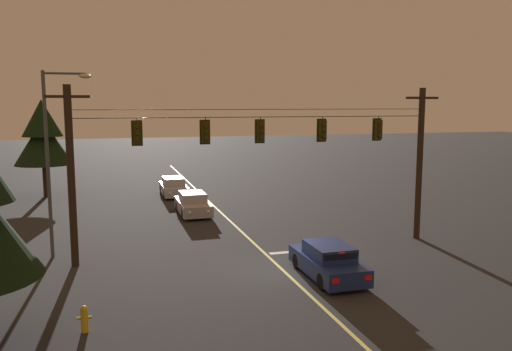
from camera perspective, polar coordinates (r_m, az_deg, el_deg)
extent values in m
plane|color=#28282B|center=(22.09, 3.09, -10.46)|extent=(180.00, 180.00, 0.00)
cube|color=#D1C64C|center=(30.62, -2.61, -5.24)|extent=(0.14, 60.00, 0.01)
cube|color=silver|center=(25.07, 5.25, -8.24)|extent=(3.40, 0.36, 0.01)
cylinder|color=#2D2116|center=(23.25, -19.63, -0.18)|extent=(0.32, 0.32, 7.74)
cube|color=#2D2116|center=(23.05, -20.02, 8.15)|extent=(1.80, 0.12, 0.12)
cylinder|color=slate|center=(23.05, -19.98, 7.28)|extent=(0.12, 0.12, 0.18)
cylinder|color=#2D2116|center=(27.84, 17.50, 1.17)|extent=(0.32, 0.32, 7.74)
cube|color=#2D2116|center=(27.67, 17.79, 8.12)|extent=(1.80, 0.12, 0.12)
cylinder|color=slate|center=(27.67, 17.76, 7.39)|extent=(0.12, 0.12, 0.18)
cylinder|color=black|center=(24.04, 0.67, 6.44)|extent=(16.85, 0.03, 0.03)
cylinder|color=black|center=(24.03, 0.67, 7.27)|extent=(16.85, 0.02, 0.02)
cylinder|color=black|center=(23.05, -12.96, 5.96)|extent=(0.04, 0.04, 0.18)
cube|color=#332D0A|center=(23.07, -12.92, 4.54)|extent=(0.32, 0.26, 0.96)
cube|color=#332D0A|center=(23.22, -12.94, 4.56)|extent=(0.48, 0.03, 1.12)
sphere|color=red|center=(22.90, -12.92, 5.24)|extent=(0.17, 0.17, 0.17)
cylinder|color=#332D0A|center=(22.86, -12.92, 5.34)|extent=(0.20, 0.10, 0.20)
sphere|color=#3D280A|center=(22.91, -12.90, 4.52)|extent=(0.17, 0.17, 0.17)
cylinder|color=#332D0A|center=(22.87, -12.89, 4.62)|extent=(0.20, 0.10, 0.20)
sphere|color=black|center=(22.93, -12.87, 3.80)|extent=(0.17, 0.17, 0.17)
cylinder|color=#332D0A|center=(22.89, -12.87, 3.90)|extent=(0.20, 0.10, 0.20)
cylinder|color=black|center=(23.41, -5.58, 6.15)|extent=(0.04, 0.04, 0.18)
cube|color=#332D0A|center=(23.44, -5.57, 4.75)|extent=(0.32, 0.26, 0.96)
cube|color=#332D0A|center=(23.58, -5.63, 4.77)|extent=(0.48, 0.03, 1.12)
sphere|color=red|center=(23.26, -5.50, 5.44)|extent=(0.17, 0.17, 0.17)
cylinder|color=#332D0A|center=(23.22, -5.49, 5.54)|extent=(0.20, 0.10, 0.20)
sphere|color=#3D280A|center=(23.28, -5.49, 4.73)|extent=(0.17, 0.17, 0.17)
cylinder|color=#332D0A|center=(23.24, -5.48, 4.83)|extent=(0.20, 0.10, 0.20)
sphere|color=black|center=(23.30, -5.48, 4.03)|extent=(0.17, 0.17, 0.17)
cylinder|color=#332D0A|center=(23.25, -5.47, 4.12)|extent=(0.20, 0.10, 0.20)
cylinder|color=black|center=(24.02, 0.51, 6.22)|extent=(0.04, 0.04, 0.18)
cube|color=#332D0A|center=(24.04, 0.51, 4.87)|extent=(0.32, 0.26, 0.96)
cube|color=#332D0A|center=(24.18, 0.41, 4.88)|extent=(0.48, 0.03, 1.12)
sphere|color=red|center=(23.88, 0.62, 5.54)|extent=(0.17, 0.17, 0.17)
cylinder|color=#332D0A|center=(23.84, 0.65, 5.64)|extent=(0.20, 0.10, 0.20)
sphere|color=#3D280A|center=(23.89, 0.62, 4.85)|extent=(0.17, 0.17, 0.17)
cylinder|color=#332D0A|center=(23.85, 0.65, 4.94)|extent=(0.20, 0.10, 0.20)
sphere|color=black|center=(23.91, 0.62, 4.16)|extent=(0.17, 0.17, 0.17)
cylinder|color=#332D0A|center=(23.87, 0.65, 4.25)|extent=(0.20, 0.10, 0.20)
cylinder|color=black|center=(25.08, 7.34, 6.23)|extent=(0.04, 0.04, 0.18)
cube|color=#332D0A|center=(25.11, 7.32, 4.93)|extent=(0.32, 0.26, 0.96)
cube|color=#332D0A|center=(25.24, 7.19, 4.95)|extent=(0.48, 0.03, 1.12)
sphere|color=red|center=(24.95, 7.48, 5.57)|extent=(0.17, 0.17, 0.17)
cylinder|color=#332D0A|center=(24.91, 7.52, 5.66)|extent=(0.20, 0.10, 0.20)
sphere|color=#3D280A|center=(24.96, 7.47, 4.91)|extent=(0.17, 0.17, 0.17)
cylinder|color=#332D0A|center=(24.92, 7.51, 5.00)|extent=(0.20, 0.10, 0.20)
sphere|color=black|center=(24.98, 7.46, 4.25)|extent=(0.17, 0.17, 0.17)
cylinder|color=#332D0A|center=(24.94, 7.49, 4.34)|extent=(0.20, 0.10, 0.20)
cylinder|color=black|center=(26.41, 13.31, 6.16)|extent=(0.04, 0.04, 0.18)
cube|color=#332D0A|center=(26.43, 13.27, 4.93)|extent=(0.32, 0.26, 0.96)
cube|color=#332D0A|center=(26.56, 13.12, 4.95)|extent=(0.48, 0.03, 1.12)
sphere|color=red|center=(26.28, 13.46, 5.54)|extent=(0.17, 0.17, 0.17)
cylinder|color=#332D0A|center=(26.24, 13.51, 5.62)|extent=(0.20, 0.10, 0.20)
sphere|color=#3D280A|center=(26.29, 13.44, 4.91)|extent=(0.17, 0.17, 0.17)
cylinder|color=#332D0A|center=(26.25, 13.49, 5.00)|extent=(0.20, 0.10, 0.20)
sphere|color=black|center=(26.31, 13.42, 4.28)|extent=(0.17, 0.17, 0.17)
cylinder|color=#332D0A|center=(26.27, 13.47, 4.37)|extent=(0.20, 0.10, 0.20)
cube|color=navy|center=(21.44, 7.87, -9.67)|extent=(1.80, 4.30, 0.68)
cube|color=navy|center=(21.16, 8.03, -8.18)|extent=(1.51, 2.15, 0.54)
cube|color=black|center=(21.99, 7.02, -7.55)|extent=(1.40, 0.21, 0.48)
cube|color=black|center=(20.24, 9.27, -8.96)|extent=(1.37, 0.18, 0.46)
cylinder|color=black|center=(22.38, 4.57, -9.36)|extent=(0.22, 0.64, 0.64)
cylinder|color=black|center=(22.97, 8.32, -8.97)|extent=(0.22, 0.64, 0.64)
cylinder|color=black|center=(20.04, 7.32, -11.49)|extent=(0.22, 0.64, 0.64)
cylinder|color=black|center=(20.69, 11.42, -10.95)|extent=(0.22, 0.64, 0.64)
cube|color=red|center=(19.29, 8.74, -11.39)|extent=(0.28, 0.03, 0.18)
cube|color=red|center=(19.84, 12.20, -10.92)|extent=(0.28, 0.03, 0.18)
cube|color=red|center=(20.08, 9.42, -8.41)|extent=(0.24, 0.04, 0.06)
cube|color=#A5A5AD|center=(33.16, -6.92, -3.38)|extent=(1.80, 4.30, 0.68)
cube|color=#A5A5AD|center=(33.17, -6.97, -2.31)|extent=(1.51, 2.15, 0.54)
cube|color=black|center=(32.26, -6.70, -2.59)|extent=(1.40, 0.21, 0.48)
cube|color=black|center=(34.20, -7.26, -2.01)|extent=(1.37, 0.18, 0.46)
cylinder|color=black|center=(32.05, -5.13, -4.09)|extent=(0.22, 0.64, 0.64)
cylinder|color=black|center=(31.79, -7.94, -4.23)|extent=(0.22, 0.64, 0.64)
cylinder|color=black|center=(34.62, -5.98, -3.21)|extent=(0.22, 0.64, 0.64)
cylinder|color=black|center=(34.38, -8.58, -3.33)|extent=(0.22, 0.64, 0.64)
sphere|color=white|center=(31.15, -5.26, -3.98)|extent=(0.20, 0.20, 0.20)
sphere|color=white|center=(30.96, -7.29, -4.08)|extent=(0.20, 0.20, 0.20)
cube|color=#A5A5AD|center=(40.08, -9.01, -1.48)|extent=(1.80, 4.30, 0.68)
cube|color=#A5A5AD|center=(40.10, -9.05, -0.59)|extent=(1.51, 2.15, 0.54)
cube|color=black|center=(39.18, -8.88, -0.78)|extent=(1.40, 0.21, 0.48)
cube|color=black|center=(41.15, -9.23, -0.38)|extent=(1.37, 0.18, 0.46)
cylinder|color=black|center=(38.91, -7.60, -2.01)|extent=(0.22, 0.64, 0.64)
cylinder|color=black|center=(38.71, -9.92, -2.11)|extent=(0.22, 0.64, 0.64)
cylinder|color=black|center=(41.51, -8.15, -1.40)|extent=(0.22, 0.64, 0.64)
cylinder|color=black|center=(41.33, -10.33, -1.49)|extent=(0.22, 0.64, 0.64)
sphere|color=white|center=(38.02, -7.77, -1.86)|extent=(0.20, 0.20, 0.20)
sphere|color=white|center=(37.88, -9.44, -1.93)|extent=(0.20, 0.20, 0.20)
cylinder|color=#4C4F54|center=(24.91, -21.89, 0.97)|extent=(0.16, 0.16, 8.39)
cylinder|color=#4C4F54|center=(24.72, -20.27, 10.47)|extent=(1.80, 0.10, 0.10)
ellipsoid|color=beige|center=(24.68, -18.25, 10.33)|extent=(0.56, 0.30, 0.22)
cylinder|color=#332316|center=(42.19, -22.13, -0.30)|extent=(0.36, 0.36, 2.75)
cone|color=black|center=(41.92, -22.32, 3.42)|extent=(4.23, 4.23, 3.38)
cone|color=black|center=(41.83, -22.45, 5.87)|extent=(2.96, 2.96, 2.75)
cylinder|color=gold|center=(17.30, -18.32, -14.93)|extent=(0.22, 0.22, 0.70)
sphere|color=gold|center=(17.16, -18.37, -13.76)|extent=(0.22, 0.22, 0.22)
cylinder|color=gold|center=(17.27, -18.88, -14.64)|extent=(0.12, 0.09, 0.09)
cylinder|color=gold|center=(17.25, -17.78, -14.61)|extent=(0.12, 0.09, 0.09)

